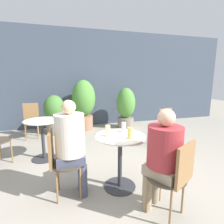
{
  "coord_description": "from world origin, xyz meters",
  "views": [
    {
      "loc": [
        -0.75,
        -2.01,
        1.52
      ],
      "look_at": [
        -0.02,
        0.52,
        1.01
      ],
      "focal_mm": 28.0,
      "sensor_mm": 36.0,
      "label": 1
    }
  ],
  "objects_px": {
    "bistro_chair_4": "(31,117)",
    "beer_glass_2": "(108,131)",
    "bistro_chair_1": "(175,173)",
    "cafe_table_far": "(43,133)",
    "bistro_chair_3": "(161,124)",
    "bistro_chair_0": "(60,157)",
    "seated_person_0": "(71,141)",
    "beer_glass_1": "(124,127)",
    "potted_plant_1": "(84,103)",
    "cafe_table_near": "(120,151)",
    "potted_plant_2": "(126,107)",
    "potted_plant_0": "(55,114)",
    "seated_person_1": "(163,153)",
    "beer_glass_0": "(130,133)"
  },
  "relations": [
    {
      "from": "bistro_chair_4",
      "to": "beer_glass_2",
      "type": "relative_size",
      "value": 5.84
    },
    {
      "from": "bistro_chair_1",
      "to": "beer_glass_2",
      "type": "height_order",
      "value": "beer_glass_2"
    },
    {
      "from": "cafe_table_far",
      "to": "bistro_chair_3",
      "type": "height_order",
      "value": "bistro_chair_3"
    },
    {
      "from": "bistro_chair_0",
      "to": "seated_person_0",
      "type": "xyz_separation_m",
      "value": [
        0.15,
        -0.0,
        0.21
      ]
    },
    {
      "from": "bistro_chair_3",
      "to": "cafe_table_far",
      "type": "bearing_deg",
      "value": -16.82
    },
    {
      "from": "beer_glass_1",
      "to": "potted_plant_1",
      "type": "relative_size",
      "value": 0.1
    },
    {
      "from": "cafe_table_near",
      "to": "beer_glass_2",
      "type": "bearing_deg",
      "value": 173.42
    },
    {
      "from": "cafe_table_far",
      "to": "bistro_chair_0",
      "type": "xyz_separation_m",
      "value": [
        0.32,
        -1.21,
        0.02
      ]
    },
    {
      "from": "cafe_table_near",
      "to": "potted_plant_2",
      "type": "height_order",
      "value": "potted_plant_2"
    },
    {
      "from": "bistro_chair_1",
      "to": "cafe_table_far",
      "type": "bearing_deg",
      "value": -80.73
    },
    {
      "from": "cafe_table_near",
      "to": "potted_plant_1",
      "type": "bearing_deg",
      "value": 92.29
    },
    {
      "from": "bistro_chair_1",
      "to": "potted_plant_1",
      "type": "relative_size",
      "value": 0.6
    },
    {
      "from": "cafe_table_near",
      "to": "beer_glass_2",
      "type": "relative_size",
      "value": 4.99
    },
    {
      "from": "potted_plant_0",
      "to": "bistro_chair_3",
      "type": "bearing_deg",
      "value": -36.56
    },
    {
      "from": "seated_person_0",
      "to": "seated_person_1",
      "type": "xyz_separation_m",
      "value": [
        0.95,
        -0.58,
        -0.03
      ]
    },
    {
      "from": "bistro_chair_4",
      "to": "beer_glass_2",
      "type": "xyz_separation_m",
      "value": [
        1.35,
        -2.64,
        0.3
      ]
    },
    {
      "from": "bistro_chair_3",
      "to": "beer_glass_1",
      "type": "height_order",
      "value": "beer_glass_1"
    },
    {
      "from": "bistro_chair_0",
      "to": "bistro_chair_4",
      "type": "relative_size",
      "value": 1.0
    },
    {
      "from": "beer_glass_1",
      "to": "cafe_table_near",
      "type": "bearing_deg",
      "value": -125.45
    },
    {
      "from": "bistro_chair_3",
      "to": "potted_plant_0",
      "type": "xyz_separation_m",
      "value": [
        -2.3,
        1.71,
        0.02
      ]
    },
    {
      "from": "bistro_chair_3",
      "to": "seated_person_0",
      "type": "distance_m",
      "value": 2.31
    },
    {
      "from": "bistro_chair_3",
      "to": "seated_person_0",
      "type": "xyz_separation_m",
      "value": [
        -1.99,
        -1.14,
        0.21
      ]
    },
    {
      "from": "bistro_chair_4",
      "to": "potted_plant_2",
      "type": "height_order",
      "value": "potted_plant_2"
    },
    {
      "from": "beer_glass_2",
      "to": "potted_plant_0",
      "type": "xyz_separation_m",
      "value": [
        -0.78,
        2.85,
        -0.28
      ]
    },
    {
      "from": "cafe_table_near",
      "to": "seated_person_0",
      "type": "height_order",
      "value": "seated_person_0"
    },
    {
      "from": "seated_person_0",
      "to": "cafe_table_far",
      "type": "bearing_deg",
      "value": 22.86
    },
    {
      "from": "cafe_table_near",
      "to": "cafe_table_far",
      "type": "bearing_deg",
      "value": 131.99
    },
    {
      "from": "potted_plant_0",
      "to": "potted_plant_1",
      "type": "relative_size",
      "value": 0.72
    },
    {
      "from": "cafe_table_near",
      "to": "bistro_chair_3",
      "type": "distance_m",
      "value": 1.78
    },
    {
      "from": "seated_person_0",
      "to": "potted_plant_1",
      "type": "bearing_deg",
      "value": -8.21
    },
    {
      "from": "cafe_table_near",
      "to": "bistro_chair_0",
      "type": "distance_m",
      "value": 0.79
    },
    {
      "from": "bistro_chair_1",
      "to": "beer_glass_1",
      "type": "height_order",
      "value": "beer_glass_1"
    },
    {
      "from": "cafe_table_far",
      "to": "bistro_chair_0",
      "type": "height_order",
      "value": "bistro_chair_0"
    },
    {
      "from": "seated_person_0",
      "to": "potted_plant_2",
      "type": "height_order",
      "value": "seated_person_0"
    },
    {
      "from": "cafe_table_far",
      "to": "bistro_chair_4",
      "type": "relative_size",
      "value": 0.85
    },
    {
      "from": "bistro_chair_4",
      "to": "potted_plant_0",
      "type": "bearing_deg",
      "value": 14.06
    },
    {
      "from": "bistro_chair_1",
      "to": "potted_plant_0",
      "type": "bearing_deg",
      "value": -97.9
    },
    {
      "from": "beer_glass_0",
      "to": "beer_glass_1",
      "type": "height_order",
      "value": "beer_glass_0"
    },
    {
      "from": "seated_person_0",
      "to": "bistro_chair_0",
      "type": "bearing_deg",
      "value": 90.0
    },
    {
      "from": "bistro_chair_4",
      "to": "seated_person_1",
      "type": "bearing_deg",
      "value": -66.06
    },
    {
      "from": "bistro_chair_1",
      "to": "cafe_table_near",
      "type": "bearing_deg",
      "value": -90.0
    },
    {
      "from": "bistro_chair_0",
      "to": "bistro_chair_3",
      "type": "xyz_separation_m",
      "value": [
        2.15,
        1.14,
        0.0
      ]
    },
    {
      "from": "cafe_table_far",
      "to": "potted_plant_1",
      "type": "distance_m",
      "value": 2.05
    },
    {
      "from": "bistro_chair_0",
      "to": "potted_plant_0",
      "type": "height_order",
      "value": "potted_plant_0"
    },
    {
      "from": "bistro_chair_0",
      "to": "bistro_chair_1",
      "type": "distance_m",
      "value": 1.38
    },
    {
      "from": "bistro_chair_0",
      "to": "seated_person_0",
      "type": "height_order",
      "value": "seated_person_0"
    },
    {
      "from": "seated_person_0",
      "to": "bistro_chair_1",
      "type": "bearing_deg",
      "value": -123.5
    },
    {
      "from": "potted_plant_0",
      "to": "potted_plant_2",
      "type": "bearing_deg",
      "value": -0.88
    },
    {
      "from": "beer_glass_0",
      "to": "beer_glass_2",
      "type": "distance_m",
      "value": 0.3
    },
    {
      "from": "cafe_table_far",
      "to": "beer_glass_0",
      "type": "xyz_separation_m",
      "value": [
        1.19,
        -1.39,
        0.32
      ]
    }
  ]
}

